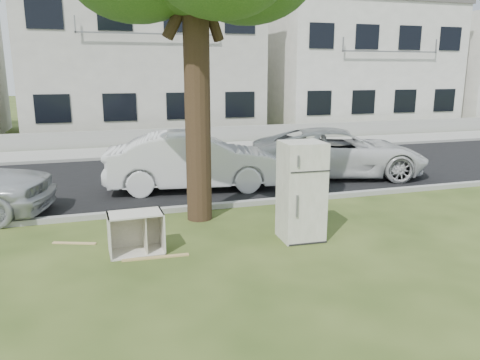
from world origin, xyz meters
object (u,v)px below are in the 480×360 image
object	(u,v)px
fridge	(301,191)
cabinet	(136,233)
car_center	(194,161)
car_right	(339,152)

from	to	relation	value
fridge	cabinet	bearing A→B (deg)	178.91
fridge	cabinet	xyz separation A→B (m)	(-3.07, 0.19, -0.57)
fridge	car_center	world-z (taller)	fridge
fridge	car_center	size ratio (longest dim) A/B	0.40
fridge	car_right	size ratio (longest dim) A/B	0.36
car_right	cabinet	bearing A→B (deg)	140.59
fridge	car_right	bearing A→B (deg)	56.80
fridge	car_center	xyz separation A→B (m)	(-1.14, 4.42, -0.16)
car_center	cabinet	bearing A→B (deg)	163.32
car_center	car_right	world-z (taller)	car_center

